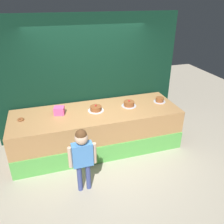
% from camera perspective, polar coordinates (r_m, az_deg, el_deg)
% --- Properties ---
extents(ground_plane, '(12.00, 12.00, 0.00)m').
position_cam_1_polar(ground_plane, '(4.77, -1.89, -12.29)').
color(ground_plane, '#ADA38E').
extents(stage_platform, '(3.49, 1.19, 0.87)m').
position_cam_1_polar(stage_platform, '(4.98, -3.77, -4.35)').
color(stage_platform, '#B27F4C').
rests_on(stage_platform, ground_plane).
extents(curtain_backdrop, '(4.12, 0.08, 2.73)m').
position_cam_1_polar(curtain_backdrop, '(5.20, -5.92, 8.31)').
color(curtain_backdrop, black).
rests_on(curtain_backdrop, ground_plane).
extents(child_figure, '(0.46, 0.21, 1.20)m').
position_cam_1_polar(child_figure, '(3.75, -7.40, -9.98)').
color(child_figure, '#3F4C8C').
rests_on(child_figure, ground_plane).
extents(pink_box, '(0.24, 0.22, 0.16)m').
position_cam_1_polar(pink_box, '(4.74, -12.99, 0.34)').
color(pink_box, '#F4549B').
rests_on(pink_box, stage_platform).
extents(donut, '(0.12, 0.12, 0.04)m').
position_cam_1_polar(donut, '(4.75, -21.75, -1.72)').
color(donut, brown).
rests_on(donut, stage_platform).
extents(cake_left, '(0.33, 0.33, 0.14)m').
position_cam_1_polar(cake_left, '(4.78, -4.04, 0.84)').
color(cake_left, silver).
rests_on(cake_left, stage_platform).
extents(cake_center, '(0.33, 0.33, 0.14)m').
position_cam_1_polar(cake_center, '(4.99, 4.24, 2.02)').
color(cake_center, silver).
rests_on(cake_center, stage_platform).
extents(cake_right, '(0.27, 0.27, 0.10)m').
position_cam_1_polar(cake_right, '(5.29, 11.76, 2.96)').
color(cake_right, silver).
rests_on(cake_right, stage_platform).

